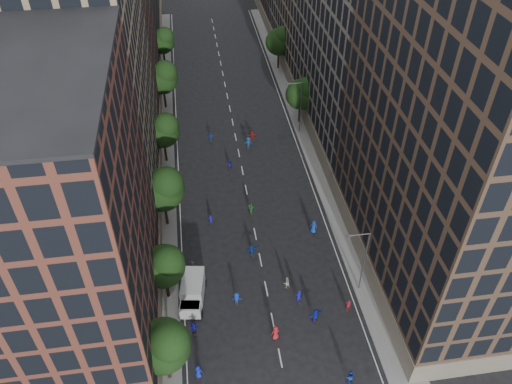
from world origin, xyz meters
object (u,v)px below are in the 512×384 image
streetlamp_far (299,105)px  skater_0 (198,372)px  skater_2 (349,377)px  skater_1 (299,297)px  streetlamp_near (363,259)px  cargo_van (192,292)px

streetlamp_far → skater_0: (-18.72, -41.37, -4.29)m
skater_2 → skater_1: bearing=-77.1°
skater_0 → skater_2: (14.52, -2.63, 0.01)m
skater_0 → skater_1: skater_1 is taller
streetlamp_near → streetlamp_far: (0.00, 33.00, 0.00)m
streetlamp_near → skater_1: 8.30m
streetlamp_far → skater_0: 45.61m
streetlamp_near → skater_2: size_ratio=5.11×
streetlamp_near → streetlamp_far: bearing=90.0°
cargo_van → skater_1: (11.70, -1.91, -0.58)m
streetlamp_near → cargo_van: streetlamp_near is taller
skater_0 → streetlamp_far: bearing=-95.1°
streetlamp_near → streetlamp_far: 33.00m
cargo_van → skater_1: cargo_van is taller
streetlamp_far → skater_2: streetlamp_far is taller
streetlamp_near → skater_0: 20.94m
streetlamp_far → skater_0: bearing=-114.3°
cargo_van → skater_1: bearing=-0.5°
streetlamp_near → skater_1: (-7.09, -0.86, -4.22)m
streetlamp_far → skater_1: 34.85m
skater_0 → skater_1: size_ratio=0.93×
streetlamp_far → skater_1: (-7.09, -33.86, -4.22)m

